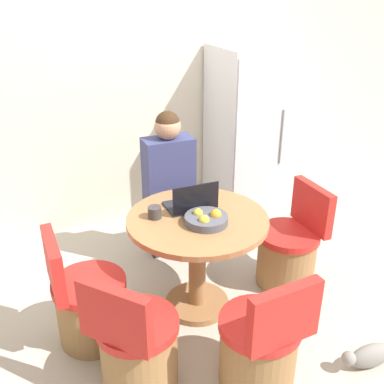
{
  "coord_description": "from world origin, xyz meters",
  "views": [
    {
      "loc": [
        -1.05,
        -2.39,
        2.26
      ],
      "look_at": [
        0.02,
        0.22,
        0.92
      ],
      "focal_mm": 42.0,
      "sensor_mm": 36.0,
      "label": 1
    }
  ],
  "objects_px": {
    "refrigerator": "(245,137)",
    "chair_near_camera": "(260,348)",
    "cat": "(369,356)",
    "fruit_bowl": "(206,219)",
    "chair_left_side": "(88,305)",
    "person_seated": "(167,181)",
    "chair_near_left_corner": "(137,348)",
    "chair_right_side": "(289,252)",
    "laptop": "(192,203)",
    "dining_table": "(197,244)"
  },
  "relations": [
    {
      "from": "refrigerator",
      "to": "chair_near_camera",
      "type": "bearing_deg",
      "value": -115.48
    },
    {
      "from": "cat",
      "to": "fruit_bowl",
      "type": "bearing_deg",
      "value": -43.65
    },
    {
      "from": "refrigerator",
      "to": "chair_left_side",
      "type": "bearing_deg",
      "value": -146.5
    },
    {
      "from": "chair_near_camera",
      "to": "person_seated",
      "type": "height_order",
      "value": "person_seated"
    },
    {
      "from": "chair_near_camera",
      "to": "chair_near_left_corner",
      "type": "relative_size",
      "value": 1.0
    },
    {
      "from": "chair_right_side",
      "to": "chair_near_camera",
      "type": "relative_size",
      "value": 1.0
    },
    {
      "from": "chair_left_side",
      "to": "cat",
      "type": "height_order",
      "value": "chair_left_side"
    },
    {
      "from": "chair_left_side",
      "to": "laptop",
      "type": "relative_size",
      "value": 2.43
    },
    {
      "from": "chair_right_side",
      "to": "chair_near_camera",
      "type": "bearing_deg",
      "value": -43.09
    },
    {
      "from": "chair_left_side",
      "to": "chair_near_camera",
      "type": "relative_size",
      "value": 1.0
    },
    {
      "from": "laptop",
      "to": "dining_table",
      "type": "bearing_deg",
      "value": 85.4
    },
    {
      "from": "person_seated",
      "to": "fruit_bowl",
      "type": "distance_m",
      "value": 0.82
    },
    {
      "from": "chair_left_side",
      "to": "laptop",
      "type": "xyz_separation_m",
      "value": [
        0.82,
        0.16,
        0.54
      ]
    },
    {
      "from": "person_seated",
      "to": "chair_left_side",
      "type": "bearing_deg",
      "value": 41.57
    },
    {
      "from": "dining_table",
      "to": "person_seated",
      "type": "height_order",
      "value": "person_seated"
    },
    {
      "from": "person_seated",
      "to": "laptop",
      "type": "relative_size",
      "value": 3.94
    },
    {
      "from": "chair_right_side",
      "to": "fruit_bowl",
      "type": "relative_size",
      "value": 2.83
    },
    {
      "from": "chair_right_side",
      "to": "dining_table",
      "type": "bearing_deg",
      "value": -90.0
    },
    {
      "from": "chair_left_side",
      "to": "laptop",
      "type": "bearing_deg",
      "value": -80.64
    },
    {
      "from": "chair_near_camera",
      "to": "fruit_bowl",
      "type": "xyz_separation_m",
      "value": [
        -0.04,
        0.7,
        0.52
      ]
    },
    {
      "from": "chair_right_side",
      "to": "laptop",
      "type": "xyz_separation_m",
      "value": [
        -0.8,
        0.12,
        0.54
      ]
    },
    {
      "from": "chair_near_camera",
      "to": "chair_right_side",
      "type": "bearing_deg",
      "value": -136.91
    },
    {
      "from": "fruit_bowl",
      "to": "chair_near_camera",
      "type": "bearing_deg",
      "value": -86.44
    },
    {
      "from": "fruit_bowl",
      "to": "dining_table",
      "type": "bearing_deg",
      "value": 102.74
    },
    {
      "from": "dining_table",
      "to": "cat",
      "type": "relative_size",
      "value": 2.33
    },
    {
      "from": "chair_right_side",
      "to": "chair_near_left_corner",
      "type": "height_order",
      "value": "same"
    },
    {
      "from": "chair_near_left_corner",
      "to": "cat",
      "type": "bearing_deg",
      "value": -148.09
    },
    {
      "from": "chair_right_side",
      "to": "laptop",
      "type": "relative_size",
      "value": 2.43
    },
    {
      "from": "refrigerator",
      "to": "chair_left_side",
      "type": "relative_size",
      "value": 2.07
    },
    {
      "from": "chair_near_left_corner",
      "to": "fruit_bowl",
      "type": "height_order",
      "value": "fruit_bowl"
    },
    {
      "from": "refrigerator",
      "to": "dining_table",
      "type": "relative_size",
      "value": 1.74
    },
    {
      "from": "chair_right_side",
      "to": "person_seated",
      "type": "distance_m",
      "value": 1.15
    },
    {
      "from": "dining_table",
      "to": "chair_left_side",
      "type": "distance_m",
      "value": 0.85
    },
    {
      "from": "chair_near_left_corner",
      "to": "laptop",
      "type": "relative_size",
      "value": 2.43
    },
    {
      "from": "refrigerator",
      "to": "chair_near_left_corner",
      "type": "bearing_deg",
      "value": -133.6
    },
    {
      "from": "dining_table",
      "to": "chair_near_camera",
      "type": "bearing_deg",
      "value": -85.27
    },
    {
      "from": "refrigerator",
      "to": "fruit_bowl",
      "type": "relative_size",
      "value": 5.86
    },
    {
      "from": "person_seated",
      "to": "fruit_bowl",
      "type": "xyz_separation_m",
      "value": [
        -0.01,
        -0.82,
        0.06
      ]
    },
    {
      "from": "refrigerator",
      "to": "chair_near_left_corner",
      "type": "distance_m",
      "value": 2.42
    },
    {
      "from": "refrigerator",
      "to": "person_seated",
      "type": "distance_m",
      "value": 1.09
    },
    {
      "from": "chair_near_camera",
      "to": "chair_near_left_corner",
      "type": "height_order",
      "value": "same"
    },
    {
      "from": "laptop",
      "to": "fruit_bowl",
      "type": "height_order",
      "value": "laptop"
    },
    {
      "from": "dining_table",
      "to": "chair_right_side",
      "type": "bearing_deg",
      "value": 0.91
    },
    {
      "from": "chair_near_camera",
      "to": "refrigerator",
      "type": "bearing_deg",
      "value": -120.2
    },
    {
      "from": "dining_table",
      "to": "chair_near_left_corner",
      "type": "height_order",
      "value": "chair_near_left_corner"
    },
    {
      "from": "fruit_bowl",
      "to": "chair_left_side",
      "type": "bearing_deg",
      "value": 174.79
    },
    {
      "from": "dining_table",
      "to": "person_seated",
      "type": "distance_m",
      "value": 0.74
    },
    {
      "from": "chair_near_camera",
      "to": "dining_table",
      "type": "bearing_deg",
      "value": -90.0
    },
    {
      "from": "chair_right_side",
      "to": "cat",
      "type": "xyz_separation_m",
      "value": [
        -0.02,
        -0.98,
        -0.19
      ]
    },
    {
      "from": "cat",
      "to": "person_seated",
      "type": "bearing_deg",
      "value": -60.96
    }
  ]
}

